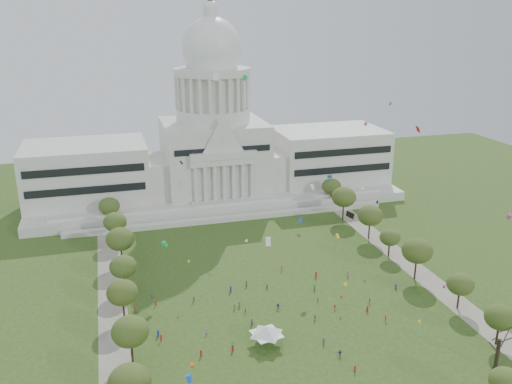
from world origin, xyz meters
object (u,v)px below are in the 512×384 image
Objects in this scene: person_0 at (396,286)px; event_tent at (267,330)px; capitol at (214,149)px; big_bare_tree at (500,337)px.

event_tent is at bearing -103.60° from person_0.
event_tent reaches higher than person_0.
big_bare_tree is (38.00, -141.59, -13.62)m from capitol.
big_bare_tree is 54.84m from event_tent.
big_bare_tree is at bearing -74.98° from capitol.
event_tent is 49.23m from person_0.
big_bare_tree is at bearing -29.79° from person_0.
capitol is 12.50× the size of big_bare_tree.
event_tent is (-48.96, 24.27, -4.63)m from big_bare_tree.
person_0 is at bearing -70.70° from capitol.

